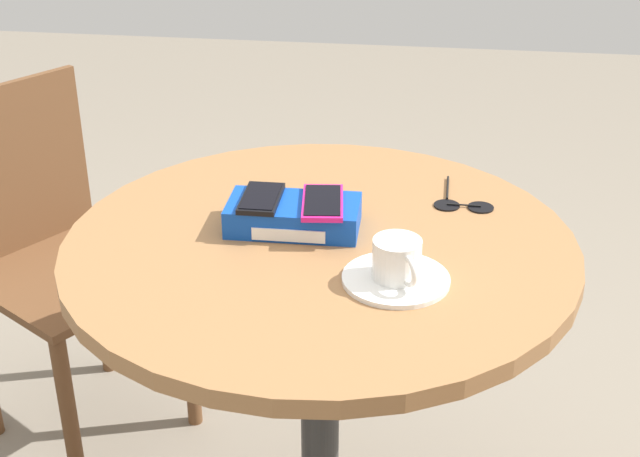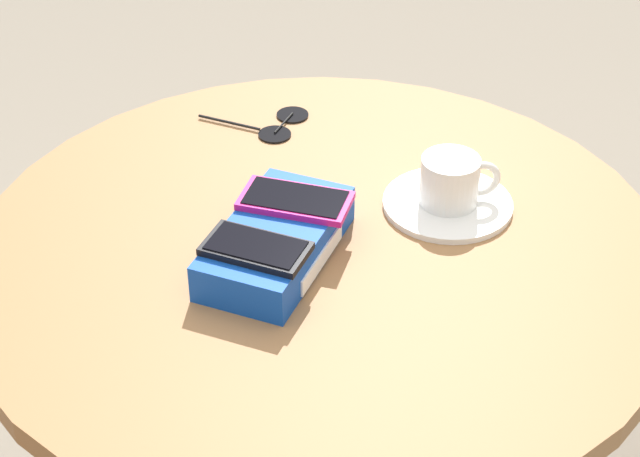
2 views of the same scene
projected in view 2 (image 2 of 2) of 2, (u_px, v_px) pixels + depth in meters
round_table at (320, 336)px, 1.37m from camera, size 0.84×0.84×0.78m
phone_box at (276, 242)px, 1.24m from camera, size 0.22×0.12×0.05m
phone_black at (256, 248)px, 1.18m from camera, size 0.06×0.12×0.01m
phone_magenta at (296, 199)px, 1.26m from camera, size 0.08×0.14×0.01m
saucer at (448, 204)px, 1.34m from camera, size 0.16×0.16×0.01m
coffee_cup at (451, 180)px, 1.32m from camera, size 0.07×0.10×0.06m
sunglasses at (278, 124)px, 1.50m from camera, size 0.11×0.14×0.01m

